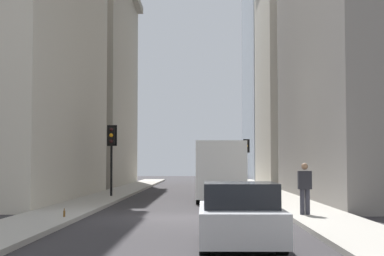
{
  "coord_description": "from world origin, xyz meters",
  "views": [
    {
      "loc": [
        -21.0,
        -0.59,
        1.85
      ],
      "look_at": [
        16.92,
        0.08,
        3.99
      ],
      "focal_mm": 58.14,
      "sensor_mm": 36.0,
      "label": 1
    }
  ],
  "objects_px": {
    "sedan_silver": "(239,216)",
    "discarded_bottle": "(64,213)",
    "pedestrian": "(305,186)",
    "traffic_light_far_junction": "(247,151)",
    "traffic_light_midblock": "(112,144)",
    "delivery_truck": "(220,171)"
  },
  "relations": [
    {
      "from": "pedestrian",
      "to": "delivery_truck",
      "type": "bearing_deg",
      "value": 15.09
    },
    {
      "from": "traffic_light_far_junction",
      "to": "discarded_bottle",
      "type": "relative_size",
      "value": 13.58
    },
    {
      "from": "traffic_light_midblock",
      "to": "pedestrian",
      "type": "xyz_separation_m",
      "value": [
        -11.69,
        -8.18,
        -1.79
      ]
    },
    {
      "from": "pedestrian",
      "to": "discarded_bottle",
      "type": "xyz_separation_m",
      "value": [
        -1.01,
        7.8,
        -0.82
      ]
    },
    {
      "from": "delivery_truck",
      "to": "sedan_silver",
      "type": "bearing_deg",
      "value": 180.0
    },
    {
      "from": "discarded_bottle",
      "to": "pedestrian",
      "type": "bearing_deg",
      "value": -82.63
    },
    {
      "from": "sedan_silver",
      "to": "discarded_bottle",
      "type": "xyz_separation_m",
      "value": [
        5.81,
        5.22,
        -0.42
      ]
    },
    {
      "from": "traffic_light_midblock",
      "to": "pedestrian",
      "type": "relative_size",
      "value": 2.17
    },
    {
      "from": "delivery_truck",
      "to": "traffic_light_midblock",
      "type": "bearing_deg",
      "value": 69.12
    },
    {
      "from": "sedan_silver",
      "to": "traffic_light_far_junction",
      "type": "distance_m",
      "value": 37.01
    },
    {
      "from": "sedan_silver",
      "to": "discarded_bottle",
      "type": "relative_size",
      "value": 15.93
    },
    {
      "from": "sedan_silver",
      "to": "pedestrian",
      "type": "xyz_separation_m",
      "value": [
        6.82,
        -2.58,
        0.41
      ]
    },
    {
      "from": "sedan_silver",
      "to": "traffic_light_far_junction",
      "type": "relative_size",
      "value": 1.17
    },
    {
      "from": "traffic_light_midblock",
      "to": "pedestrian",
      "type": "bearing_deg",
      "value": -145.01
    },
    {
      "from": "traffic_light_midblock",
      "to": "discarded_bottle",
      "type": "distance_m",
      "value": 12.97
    },
    {
      "from": "traffic_light_midblock",
      "to": "traffic_light_far_junction",
      "type": "xyz_separation_m",
      "value": [
        18.34,
        -8.37,
        -0.03
      ]
    },
    {
      "from": "sedan_silver",
      "to": "discarded_bottle",
      "type": "bearing_deg",
      "value": 41.96
    },
    {
      "from": "discarded_bottle",
      "to": "delivery_truck",
      "type": "bearing_deg",
      "value": -26.32
    },
    {
      "from": "pedestrian",
      "to": "discarded_bottle",
      "type": "relative_size",
      "value": 6.33
    },
    {
      "from": "traffic_light_midblock",
      "to": "sedan_silver",
      "type": "bearing_deg",
      "value": -163.15
    },
    {
      "from": "delivery_truck",
      "to": "traffic_light_far_junction",
      "type": "distance_m",
      "value": 20.7
    },
    {
      "from": "traffic_light_far_junction",
      "to": "pedestrian",
      "type": "xyz_separation_m",
      "value": [
        -30.02,
        0.19,
        -1.76
      ]
    }
  ]
}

